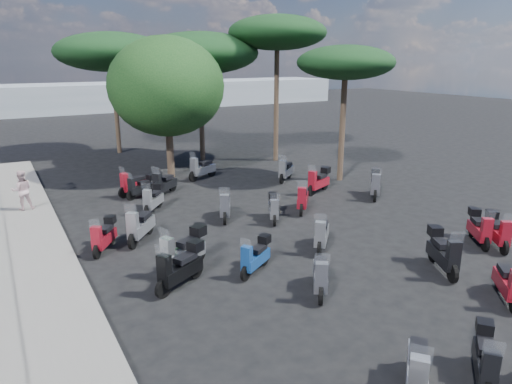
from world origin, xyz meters
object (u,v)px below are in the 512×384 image
scooter_22 (273,209)px  pine_3 (346,63)px  scooter_29 (286,171)px  pine_2 (111,52)px  scooter_15 (321,235)px  broadleaf_tree (167,87)px  scooter_2 (180,268)px  scooter_6 (485,360)px  scooter_3 (104,236)px  pine_1 (277,33)px  scooter_30 (479,229)px  scooter_5 (134,185)px  scooter_19 (508,284)px  pine_0 (199,53)px  scooter_21 (303,199)px  scooter_7 (417,370)px  scooter_8 (256,257)px  scooter_10 (153,199)px  scooter_23 (202,169)px  scooter_4 (140,227)px  scooter_28 (319,181)px  scooter_9 (183,251)px  scooter_20 (443,253)px  scooter_27 (375,185)px  scooter_11 (141,187)px  scooter_17 (164,185)px  scooter_26 (498,232)px  pedestrian_far (22,190)px  scooter_16 (225,207)px  scooter_14 (320,276)px

scooter_22 → pine_3: pine_3 is taller
scooter_29 → pine_2: pine_2 is taller
scooter_15 → broadleaf_tree: bearing=-41.8°
scooter_2 → scooter_6: (3.49, -6.26, -0.06)m
scooter_3 → pine_1: bearing=-109.3°
scooter_30 → pine_3: (1.40, 8.49, 5.04)m
scooter_5 → pine_1: bearing=-93.2°
broadleaf_tree → pine_3: (6.95, -4.80, 1.09)m
scooter_19 → pine_2: bearing=-39.4°
scooter_6 → pine_0: 21.37m
scooter_3 → scooter_21: (7.56, 0.03, 0.01)m
scooter_7 → scooter_8: 5.59m
scooter_10 → pine_1: bearing=-108.2°
scooter_6 → scooter_23: bearing=-44.9°
broadleaf_tree → pine_2: (-0.72, 7.50, 1.66)m
scooter_19 → pine_1: size_ratio=0.16×
scooter_4 → scooter_23: (4.97, 6.39, -0.00)m
scooter_6 → scooter_28: size_ratio=0.79×
scooter_4 → scooter_9: size_ratio=0.87×
scooter_20 → pine_2: (-3.58, 21.53, 5.57)m
scooter_30 → scooter_8: bearing=22.4°
scooter_28 → scooter_29: (-0.13, 2.44, -0.03)m
scooter_27 → pine_3: (0.60, 3.01, 4.98)m
scooter_5 → scooter_27: 10.43m
scooter_11 → scooter_30: bearing=-165.3°
scooter_3 → pine_0: 14.48m
scooter_6 → scooter_10: size_ratio=0.96×
scooter_28 → pine_0: bearing=-12.8°
scooter_17 → broadleaf_tree: bearing=-62.9°
scooter_26 → pine_3: bearing=-60.8°
scooter_26 → pine_3: 10.34m
scooter_23 → scooter_29: scooter_23 is taller
pedestrian_far → scooter_5: 4.40m
scooter_20 → pine_3: bearing=-85.4°
pedestrian_far → scooter_7: pedestrian_far is taller
scooter_3 → pine_2: size_ratio=0.19×
scooter_16 → scooter_28: size_ratio=0.98×
pedestrian_far → scooter_28: size_ratio=0.94×
scooter_14 → scooter_16: (0.39, 6.20, 0.02)m
scooter_6 → scooter_26: size_ratio=0.91×
scooter_14 → scooter_6: bearing=133.7°
scooter_4 → scooter_28: (8.49, 1.59, 0.01)m
scooter_8 → scooter_23: (2.85, 10.21, 0.05)m
scooter_27 → pine_1: bearing=-48.7°
scooter_14 → scooter_20: (3.74, -0.72, 0.08)m
scooter_21 → broadleaf_tree: 9.11m
scooter_7 → scooter_16: (1.17, 9.96, 0.02)m
scooter_11 → broadleaf_tree: bearing=-62.5°
scooter_30 → scooter_21: bearing=-24.9°
scooter_8 → scooter_26: size_ratio=0.95×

